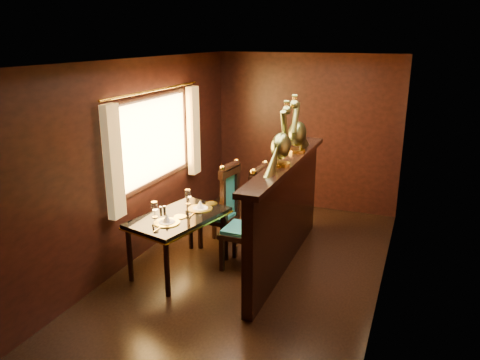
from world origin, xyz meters
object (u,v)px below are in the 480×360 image
Objects in this scene: dining_table at (179,221)px; chair_right at (225,204)px; peacock_left at (281,134)px; chair_left at (253,216)px; peacock_right at (298,123)px.

chair_right is at bearing 84.48° from dining_table.
peacock_left is (0.88, -0.45, 1.08)m from chair_right.
peacock_left is at bearing -20.33° from chair_right.
chair_left is (0.81, 0.34, 0.06)m from dining_table.
peacock_left reaches higher than dining_table.
chair_right is (0.26, 0.77, -0.01)m from dining_table.
peacock_left is (1.14, 0.32, 1.07)m from dining_table.
chair_right is 1.42m from peacock_right.
chair_right is at bearing -165.73° from peacock_right.
peacock_right is at bearing 63.71° from chair_left.
dining_table is 1.60m from peacock_left.
chair_left is at bearing -31.22° from chair_right.
peacock_right is at bearing 54.36° from dining_table.
peacock_right is (0.34, 0.65, 1.03)m from chair_left.
chair_right is at bearing 143.00° from chair_left.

